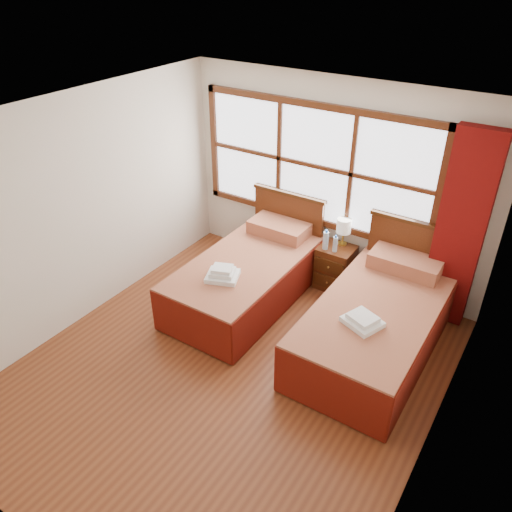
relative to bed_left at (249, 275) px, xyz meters
The scene contains 15 objects.
floor 1.36m from the bed_left, 65.30° to the right, with size 4.50×4.50×0.00m, color brown.
ceiling 2.62m from the bed_left, 65.30° to the right, with size 4.50×4.50×0.00m, color white.
wall_back 1.53m from the bed_left, 62.45° to the left, with size 4.00×4.00×0.00m, color silver.
wall_left 2.11m from the bed_left, 140.49° to the right, with size 4.50×4.50×0.00m, color silver.
wall_right 2.98m from the bed_left, 25.13° to the right, with size 4.50×4.50×0.00m, color silver.
window 1.58m from the bed_left, 73.55° to the left, with size 3.16×0.06×1.56m.
curtain 2.48m from the bed_left, 23.03° to the left, with size 0.50×0.16×2.30m, color maroon.
bed_left is the anchor object (origin of this frame).
bed_right 1.68m from the bed_left, ahead, with size 1.17×2.28×1.15m.
nightstand 1.13m from the bed_left, 45.11° to the left, with size 0.44×0.43×0.58m.
towels_left 0.62m from the bed_left, 90.42° to the right, with size 0.44×0.42×0.15m.
towels_right 1.76m from the bed_left, 15.79° to the right, with size 0.43×0.41×0.10m.
lamp 1.32m from the bed_left, 48.63° to the left, with size 0.18×0.18×0.36m.
bottle_near 1.04m from the bed_left, 45.79° to the left, with size 0.07×0.07×0.27m.
bottle_far 1.13m from the bed_left, 41.26° to the left, with size 0.06×0.06×0.22m.
Camera 1 is at (2.34, -3.08, 3.77)m, focal length 35.00 mm.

